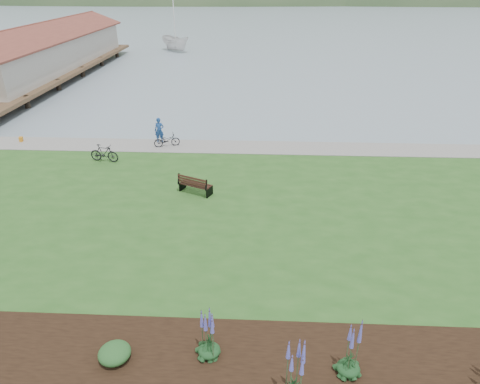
# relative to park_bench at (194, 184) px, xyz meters

# --- Properties ---
(ground) EXTENTS (600.00, 600.00, 0.00)m
(ground) POSITION_rel_park_bench_xyz_m (0.59, -0.70, -0.89)
(ground) COLOR gray
(ground) RESTS_ON ground
(lawn) EXTENTS (34.00, 20.00, 0.40)m
(lawn) POSITION_rel_park_bench_xyz_m (0.59, -2.70, -0.69)
(lawn) COLOR #26541D
(lawn) RESTS_ON ground
(shoreline_path) EXTENTS (34.00, 2.20, 0.03)m
(shoreline_path) POSITION_rel_park_bench_xyz_m (0.59, 6.20, -0.47)
(shoreline_path) COLOR gray
(shoreline_path) RESTS_ON lawn
(garden_bed) EXTENTS (24.00, 4.40, 0.04)m
(garden_bed) POSITION_rel_park_bench_xyz_m (3.59, -10.50, -0.47)
(garden_bed) COLOR black
(garden_bed) RESTS_ON lawn
(far_hillside) EXTENTS (580.00, 80.00, 38.00)m
(far_hillside) POSITION_rel_park_bench_xyz_m (20.59, 169.30, -0.89)
(far_hillside) COLOR #35502D
(far_hillside) RESTS_ON ground
(pier_pavilion) EXTENTS (8.00, 36.00, 5.40)m
(pier_pavilion) POSITION_rel_park_bench_xyz_m (-19.41, 26.82, 1.75)
(pier_pavilion) COLOR #4C3826
(pier_pavilion) RESTS_ON ground
(park_bench) EXTENTS (1.70, 1.24, 0.98)m
(park_bench) POSITION_rel_park_bench_xyz_m (0.00, 0.00, 0.00)
(park_bench) COLOR black
(park_bench) RESTS_ON lawn
(person) EXTENTS (0.67, 0.46, 1.84)m
(person) POSITION_rel_park_bench_xyz_m (-3.14, 6.80, 0.43)
(person) COLOR navy
(person) RESTS_ON lawn
(bicycle_a) EXTENTS (1.03, 1.65, 0.82)m
(bicycle_a) POSITION_rel_park_bench_xyz_m (-2.56, 6.12, -0.08)
(bicycle_a) COLOR black
(bicycle_a) RESTS_ON lawn
(bicycle_b) EXTENTS (0.74, 1.71, 1.00)m
(bicycle_b) POSITION_rel_park_bench_xyz_m (-5.57, 3.66, 0.01)
(bicycle_b) COLOR black
(bicycle_b) RESTS_ON lawn
(sailboat) EXTENTS (13.66, 13.66, 25.24)m
(sailboat) POSITION_rel_park_bench_xyz_m (-9.01, 44.37, -0.89)
(sailboat) COLOR silver
(sailboat) RESTS_ON ground
(pannier) EXTENTS (0.26, 0.33, 0.31)m
(pannier) POSITION_rel_park_bench_xyz_m (-11.85, 6.50, -0.33)
(pannier) COLOR orange
(pannier) RESTS_ON lawn
(echium_0) EXTENTS (0.62, 0.62, 2.18)m
(echium_0) POSITION_rel_park_bench_xyz_m (3.98, -10.96, 0.49)
(echium_0) COLOR #14391B
(echium_0) RESTS_ON garden_bed
(echium_1) EXTENTS (0.62, 0.62, 1.98)m
(echium_1) POSITION_rel_park_bench_xyz_m (5.48, -10.09, 0.29)
(echium_1) COLOR #14391B
(echium_1) RESTS_ON garden_bed
(echium_4) EXTENTS (0.62, 0.62, 1.81)m
(echium_4) POSITION_rel_park_bench_xyz_m (1.79, -9.67, 0.31)
(echium_4) COLOR #14391B
(echium_4) RESTS_ON garden_bed
(shrub_0) EXTENTS (0.88, 0.88, 0.44)m
(shrub_0) POSITION_rel_park_bench_xyz_m (-0.75, -9.95, -0.23)
(shrub_0) COLOR #1E4C21
(shrub_0) RESTS_ON garden_bed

